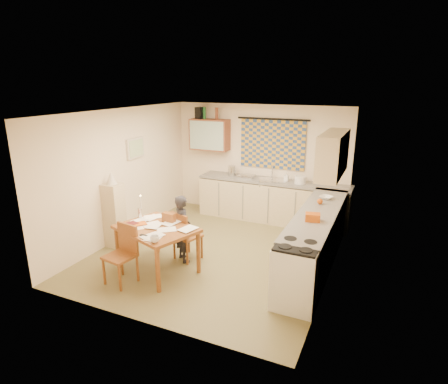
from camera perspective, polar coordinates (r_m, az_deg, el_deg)
The scene contains 44 objects.
floor at distance 6.89m, azimuth -1.13°, elevation -9.18°, with size 4.00×4.50×0.02m, color brown.
ceiling at distance 6.22m, azimuth -1.26°, elevation 12.21°, with size 4.00×4.50×0.02m, color white.
wall_back at distance 8.48m, azimuth 5.41°, elevation 4.73°, with size 4.00×0.02×2.50m, color beige.
wall_front at distance 4.61m, azimuth -13.41°, elevation -6.00°, with size 4.00×0.02×2.50m, color beige.
wall_left at distance 7.50m, azimuth -15.21°, elevation 2.64°, with size 0.02×4.50×2.50m, color beige.
wall_right at distance 5.90m, azimuth 16.75°, elevation -1.25°, with size 0.02×4.50×2.50m, color beige.
window_blind at distance 8.27m, azimuth 7.37°, elevation 7.19°, with size 1.45×0.03×1.05m, color navy.
curtain_rod at distance 8.18m, azimuth 7.47°, elevation 10.97°, with size 0.04×0.04×1.60m, color black.
wall_cabinet at distance 8.66m, azimuth -2.18°, elevation 8.73°, with size 0.90×0.34×0.70m, color brown.
wall_cabinet_glass at distance 8.50m, azimuth -2.70°, elevation 8.59°, with size 0.84×0.02×0.64m, color #99B2A5.
upper_cabinet_right at distance 6.30m, azimuth 16.29°, elevation 5.56°, with size 0.34×1.30×0.70m, color tan.
framed_print at distance 7.69m, azimuth -13.35°, elevation 6.54°, with size 0.04×0.50×0.40m, color beige.
print_canvas at distance 7.68m, azimuth -13.20°, elevation 6.53°, with size 0.01×0.42×0.32m, color #E9EECE.
counter_back at distance 8.27m, azimuth 7.37°, elevation -1.37°, with size 3.30×0.62×0.92m.
counter_right at distance 6.52m, azimuth 13.87°, elevation -6.79°, with size 0.62×2.95×0.92m.
stove at distance 5.28m, azimuth 10.92°, elevation -12.38°, with size 0.59×0.59×0.91m.
sink at distance 8.16m, azimuth 7.27°, elevation 1.52°, with size 0.55×0.45×0.10m, color silver.
tap at distance 8.29m, azimuth 7.36°, elevation 3.05°, with size 0.03×0.03×0.28m, color silver.
dish_rack at distance 8.32m, azimuth 3.44°, elevation 2.43°, with size 0.35×0.30×0.06m, color silver.
kettle at distance 8.43m, azimuth 1.25°, elevation 3.26°, with size 0.18×0.18×0.24m, color silver.
mixing_bowl at distance 7.98m, azimuth 11.56°, elevation 1.85°, with size 0.24×0.24×0.16m, color white.
soap_bottle at distance 8.09m, azimuth 9.49°, elevation 2.28°, with size 0.09×0.09×0.19m, color white.
bowl at distance 7.05m, azimuth 15.31°, elevation -0.81°, with size 0.29×0.29×0.06m, color white.
orange_bag at distance 5.89m, azimuth 13.36°, elevation -3.77°, with size 0.22×0.16×0.12m, color #C04F0B.
fruit_orange at distance 6.72m, azimuth 14.41°, elevation -1.39°, with size 0.10×0.10×0.10m, color #C04F0B.
speaker at distance 8.71m, azimuth -3.64°, elevation 11.94°, with size 0.16×0.20×0.26m, color black.
bottle_green at distance 8.66m, azimuth -3.02°, elevation 11.92°, with size 0.07×0.07×0.26m, color #195926.
bottle_brown at distance 8.52m, azimuth -1.12°, elevation 11.87°, with size 0.07×0.07×0.26m, color brown.
dining_table at distance 6.21m, azimuth -10.12°, elevation -8.50°, with size 1.44×1.27×0.75m.
chair_far at distance 6.56m, azimuth -5.62°, elevation -7.93°, with size 0.50×0.50×0.87m.
chair_near at distance 6.02m, azimuth -15.36°, elevation -10.75°, with size 0.47×0.47×0.91m.
person at distance 6.40m, azimuth -6.30°, elevation -5.55°, with size 0.51×0.49×1.17m, color black.
shelf_stand at distance 7.20m, azimuth -16.36°, elevation -3.44°, with size 0.32×0.30×1.20m, color tan.
lampshade at distance 6.99m, azimuth -16.83°, elevation 2.05°, with size 0.20×0.20×0.22m, color beige.
letter_rack at distance 6.22m, azimuth -8.40°, elevation -3.87°, with size 0.22×0.10×0.16m, color brown.
mug at distance 5.51m, azimuth -10.51°, elevation -7.08°, with size 0.13×0.13×0.10m, color white.
magazine at distance 6.32m, azimuth -14.59°, elevation -4.58°, with size 0.25×0.29×0.02m, color maroon.
book at distance 6.31m, azimuth -13.09°, elevation -4.52°, with size 0.30×0.31×0.02m, color #C04F0B.
orange_box at distance 6.12m, azimuth -14.16°, elevation -5.17°, with size 0.12×0.08×0.04m, color #C04F0B.
eyeglasses at distance 5.78m, azimuth -12.11°, elevation -6.48°, with size 0.13×0.04×0.02m, color black.
candle_holder at distance 6.48m, azimuth -12.73°, elevation -3.17°, with size 0.06×0.06×0.18m, color silver.
candle at distance 6.39m, azimuth -12.59°, elevation -1.55°, with size 0.02×0.02×0.22m, color white.
candle_flame at distance 6.33m, azimuth -12.59°, elevation -0.56°, with size 0.02×0.02×0.02m, color #FFCC66.
papers at distance 6.07m, azimuth -10.36°, elevation -5.19°, with size 1.18×1.07×0.02m.
Camera 1 is at (2.67, -5.59, 2.99)m, focal length 30.00 mm.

